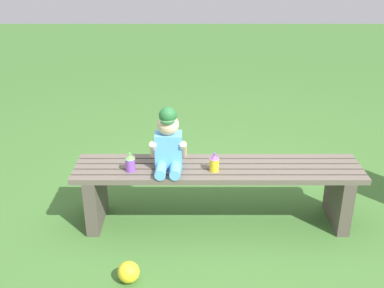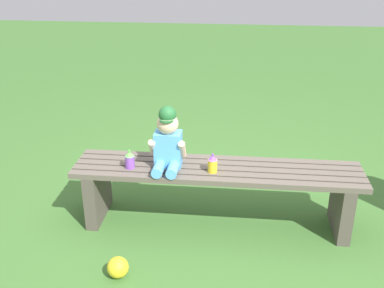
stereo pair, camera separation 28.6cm
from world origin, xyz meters
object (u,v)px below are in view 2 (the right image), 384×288
park_bench (217,185)px  toy_ball (118,267)px  child_figure (168,141)px  sippy_cup_left (130,160)px  sippy_cup_right (213,163)px

park_bench → toy_ball: size_ratio=15.07×
child_figure → sippy_cup_left: bearing=-168.8°
sippy_cup_right → toy_ball: size_ratio=1.01×
child_figure → sippy_cup_left: 0.27m
toy_ball → park_bench: bearing=49.2°
park_bench → child_figure: bearing=-177.5°
child_figure → sippy_cup_right: bearing=-9.3°
park_bench → toy_ball: park_bench is taller
sippy_cup_left → toy_ball: bearing=-86.3°
sippy_cup_right → toy_ball: sippy_cup_right is taller
child_figure → sippy_cup_left: child_figure is taller
park_bench → sippy_cup_right: bearing=-114.4°
child_figure → sippy_cup_left: (-0.24, -0.05, -0.12)m
sippy_cup_right → sippy_cup_left: bearing=180.0°
sippy_cup_left → sippy_cup_right: size_ratio=1.00×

